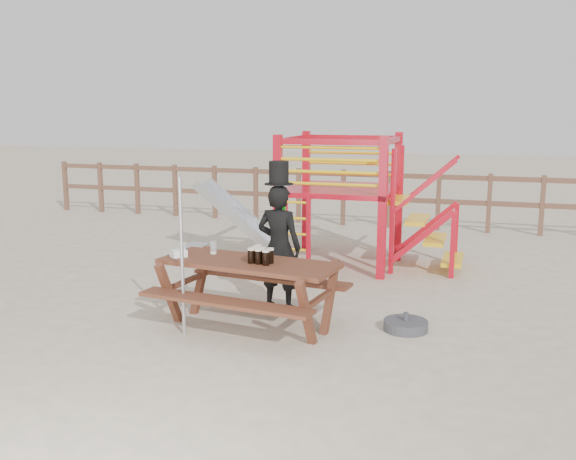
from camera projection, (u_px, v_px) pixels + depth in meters
name	position (u px, v px, depth m)	size (l,w,h in m)	color
ground	(251.00, 334.00, 7.17)	(60.00, 60.00, 0.00)	beige
back_fence	(366.00, 192.00, 13.60)	(15.09, 0.09, 1.20)	brown
playground_fort	(336.00, 198.00, 10.30)	(4.71, 1.84, 2.10)	red
picnic_table	(249.00, 286.00, 7.31)	(2.20, 1.66, 0.79)	brown
man_with_hat	(279.00, 244.00, 7.95)	(0.61, 0.44, 1.86)	black
metal_pole	(182.00, 257.00, 7.01)	(0.04, 0.04, 1.76)	#B2B2B7
parasol_base	(406.00, 325.00, 7.29)	(0.50, 0.50, 0.21)	#393A3F
paper_bag	(178.00, 253.00, 7.46)	(0.18, 0.14, 0.08)	white
stout_pints	(260.00, 255.00, 7.16)	(0.28, 0.30, 0.17)	black
empty_glasses	(198.00, 249.00, 7.57)	(0.39, 0.27, 0.15)	silver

